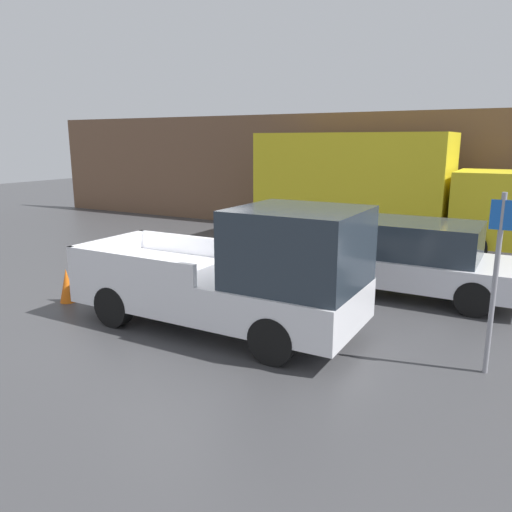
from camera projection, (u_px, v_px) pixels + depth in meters
name	position (u px, v px, depth m)	size (l,w,h in m)	color
ground_plane	(167.00, 315.00, 9.51)	(60.00, 60.00, 0.00)	#3D3D3F
building_wall	(348.00, 174.00, 17.66)	(28.00, 0.15, 4.19)	brown
pickup_truck	(242.00, 275.00, 8.45)	(5.13, 2.01, 2.22)	silver
car	(409.00, 257.00, 10.69)	(4.72, 2.02, 1.58)	silver
delivery_truck	(372.00, 188.00, 15.02)	(7.48, 2.37, 3.46)	gold
parking_sign	(496.00, 275.00, 6.81)	(0.30, 0.07, 2.58)	gray
traffic_cone	(67.00, 285.00, 10.19)	(0.32, 0.32, 0.70)	orange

